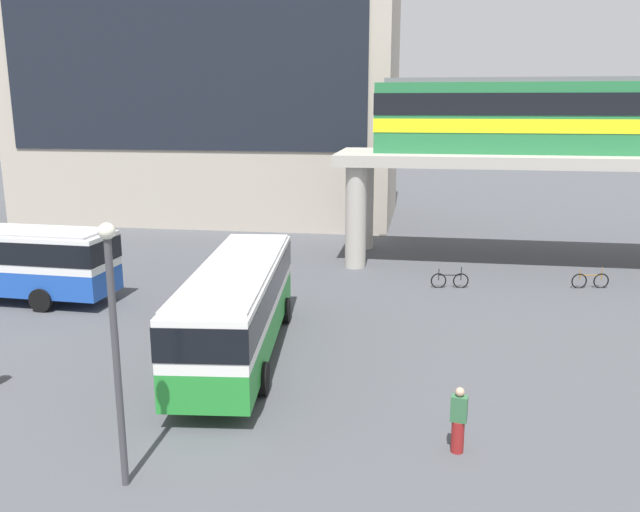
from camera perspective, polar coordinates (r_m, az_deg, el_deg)
ground_plane at (r=31.74m, az=-2.82°, el=-2.30°), size 120.00×120.00×0.00m
station_building at (r=50.92m, az=-9.53°, el=14.84°), size 27.41×12.50×20.19m
elevated_platform at (r=37.47m, az=25.42°, el=6.77°), size 30.18×6.38×5.95m
train at (r=37.06m, az=24.39°, el=11.19°), size 24.35×2.96×3.84m
bus_main at (r=22.25m, az=-7.21°, el=-3.83°), size 3.71×11.25×3.22m
bicycle_brown at (r=33.14m, az=22.63°, el=-2.01°), size 1.77×0.40×1.04m
bicycle_black at (r=31.25m, az=11.32°, el=-2.11°), size 1.78×0.33×1.04m
pedestrian_waiting_near_stop at (r=16.89m, az=12.05°, el=-14.04°), size 0.44×0.32×1.72m
lamp_post at (r=14.78m, az=-17.59°, el=-6.65°), size 0.36×0.36×6.07m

